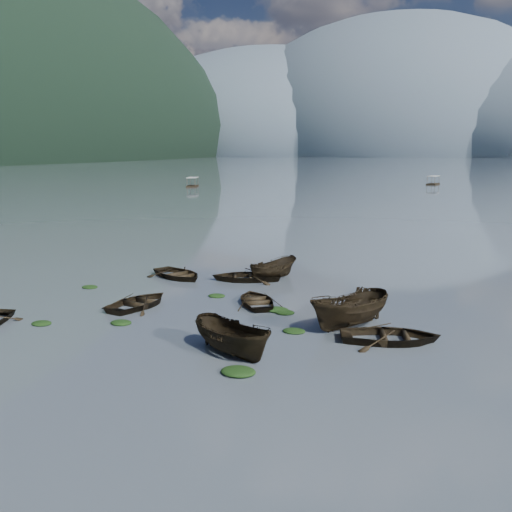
% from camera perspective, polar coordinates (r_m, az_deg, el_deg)
% --- Properties ---
extents(ground_plane, '(2400.00, 2400.00, 0.00)m').
position_cam_1_polar(ground_plane, '(24.34, -8.91, -9.61)').
color(ground_plane, '#4A535D').
extents(haze_mtn_a, '(520.00, 520.00, 280.00)m').
position_cam_1_polar(haze_mtn_a, '(959.27, 1.69, 10.08)').
color(haze_mtn_a, '#475666').
rests_on(haze_mtn_a, ground).
extents(haze_mtn_b, '(520.00, 520.00, 340.00)m').
position_cam_1_polar(haze_mtn_b, '(923.03, 13.87, 9.76)').
color(haze_mtn_b, '#475666').
rests_on(haze_mtn_b, ground).
extents(rowboat_1, '(3.78, 4.67, 0.85)m').
position_cam_1_polar(rowboat_1, '(31.59, -11.58, -4.96)').
color(rowboat_1, black).
rests_on(rowboat_1, ground).
extents(rowboat_2, '(4.63, 3.68, 1.70)m').
position_cam_1_polar(rowboat_2, '(23.96, -2.31, -9.81)').
color(rowboat_2, black).
rests_on(rowboat_2, ground).
extents(rowboat_3, '(4.24, 4.65, 0.79)m').
position_cam_1_polar(rowboat_3, '(31.45, 0.07, -4.80)').
color(rowboat_3, black).
rests_on(rowboat_3, ground).
extents(rowboat_4, '(5.01, 4.08, 0.91)m').
position_cam_1_polar(rowboat_4, '(26.12, 13.27, -8.34)').
color(rowboat_4, black).
rests_on(rowboat_4, ground).
extents(rowboat_5, '(4.29, 5.19, 1.92)m').
position_cam_1_polar(rowboat_5, '(27.85, 9.37, -7.00)').
color(rowboat_5, black).
rests_on(rowboat_5, ground).
extents(rowboat_6, '(5.33, 4.88, 0.90)m').
position_cam_1_polar(rowboat_6, '(38.12, -7.80, -2.16)').
color(rowboat_6, black).
rests_on(rowboat_6, ground).
extents(rowboat_7, '(5.19, 4.40, 0.92)m').
position_cam_1_polar(rowboat_7, '(37.06, -1.00, -2.43)').
color(rowboat_7, black).
rests_on(rowboat_7, ground).
extents(rowboat_8, '(3.25, 4.15, 1.52)m').
position_cam_1_polar(rowboat_8, '(37.66, 1.74, -2.23)').
color(rowboat_8, black).
rests_on(rowboat_8, ground).
extents(weed_clump_0, '(1.01, 0.83, 0.22)m').
position_cam_1_polar(weed_clump_0, '(29.74, -20.65, -6.42)').
color(weed_clump_0, black).
rests_on(weed_clump_0, ground).
extents(weed_clump_1, '(1.07, 0.86, 0.24)m').
position_cam_1_polar(weed_clump_1, '(28.70, -13.34, -6.62)').
color(weed_clump_1, black).
rests_on(weed_clump_1, ground).
extents(weed_clump_2, '(1.36, 1.09, 0.30)m').
position_cam_1_polar(weed_clump_2, '(22.03, -1.78, -11.69)').
color(weed_clump_2, black).
rests_on(weed_clump_2, ground).
extents(weed_clump_3, '(1.01, 0.86, 0.23)m').
position_cam_1_polar(weed_clump_3, '(29.70, 2.89, -5.75)').
color(weed_clump_3, black).
rests_on(weed_clump_3, ground).
extents(weed_clump_4, '(1.07, 0.85, 0.22)m').
position_cam_1_polar(weed_clump_4, '(26.78, 3.82, -7.60)').
color(weed_clump_4, black).
rests_on(weed_clump_4, ground).
extents(weed_clump_5, '(1.01, 0.82, 0.21)m').
position_cam_1_polar(weed_clump_5, '(36.49, -16.28, -3.07)').
color(weed_clump_5, black).
rests_on(weed_clump_5, ground).
extents(weed_clump_6, '(1.00, 0.83, 0.21)m').
position_cam_1_polar(weed_clump_6, '(33.05, -3.96, -4.07)').
color(weed_clump_6, black).
rests_on(weed_clump_6, ground).
extents(weed_clump_7, '(1.23, 0.99, 0.27)m').
position_cam_1_polar(weed_clump_7, '(30.08, 2.12, -5.53)').
color(weed_clump_7, black).
rests_on(weed_clump_7, ground).
extents(pontoon_left, '(3.61, 5.77, 2.06)m').
position_cam_1_polar(pontoon_left, '(132.06, -6.35, 6.89)').
color(pontoon_left, black).
rests_on(pontoon_left, ground).
extents(pontoon_centre, '(3.24, 5.59, 2.01)m').
position_cam_1_polar(pontoon_centre, '(145.98, 17.28, 6.83)').
color(pontoon_centre, black).
rests_on(pontoon_centre, ground).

